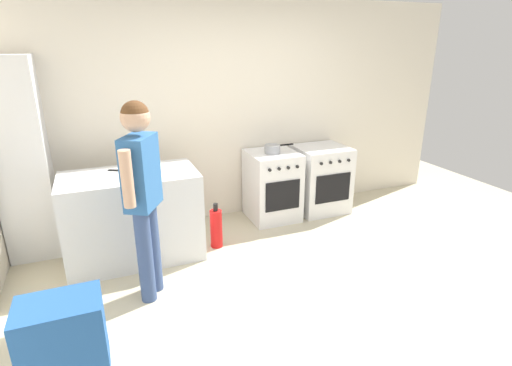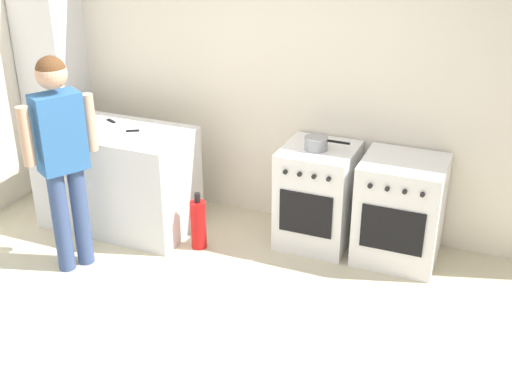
{
  "view_description": "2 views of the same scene",
  "coord_description": "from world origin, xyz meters",
  "views": [
    {
      "loc": [
        -1.57,
        -2.65,
        2.1
      ],
      "look_at": [
        -0.16,
        0.84,
        0.77
      ],
      "focal_mm": 28.0,
      "sensor_mm": 36.0,
      "label": 1
    },
    {
      "loc": [
        1.71,
        -3.03,
        2.76
      ],
      "look_at": [
        0.11,
        0.83,
        0.82
      ],
      "focal_mm": 45.0,
      "sensor_mm": 36.0,
      "label": 2
    }
  ],
  "objects": [
    {
      "name": "ground_plane",
      "position": [
        0.0,
        0.0,
        0.0
      ],
      "size": [
        8.0,
        8.0,
        0.0
      ],
      "primitive_type": "plane",
      "color": "beige"
    },
    {
      "name": "recycling_crate_lower",
      "position": [
        -1.95,
        -0.23,
        0.14
      ],
      "size": [
        0.52,
        0.36,
        0.28
      ],
      "primitive_type": "cube",
      "color": "#235193",
      "rests_on": "ground"
    },
    {
      "name": "larder_cabinet",
      "position": [
        -2.3,
        1.68,
        1.0
      ],
      "size": [
        0.48,
        0.44,
        2.0
      ],
      "primitive_type": "cube",
      "color": "silver",
      "rests_on": "ground"
    },
    {
      "name": "oven_right",
      "position": [
        1.04,
        1.58,
        0.43
      ],
      "size": [
        0.64,
        0.62,
        0.85
      ],
      "color": "white",
      "rests_on": "ground"
    },
    {
      "name": "fire_extinguisher",
      "position": [
        -0.52,
        1.1,
        0.22
      ],
      "size": [
        0.13,
        0.13,
        0.5
      ],
      "color": "red",
      "rests_on": "ground"
    },
    {
      "name": "pot",
      "position": [
        0.33,
        1.55,
        0.9
      ],
      "size": [
        0.37,
        0.19,
        0.1
      ],
      "color": "gray",
      "rests_on": "oven_left"
    },
    {
      "name": "oven_left",
      "position": [
        0.35,
        1.58,
        0.43
      ],
      "size": [
        0.58,
        0.62,
        0.85
      ],
      "color": "white",
      "rests_on": "ground"
    },
    {
      "name": "knife_paring",
      "position": [
        -1.14,
        1.24,
        0.91
      ],
      "size": [
        0.19,
        0.13,
        0.01
      ],
      "color": "silver",
      "rests_on": "counter_unit"
    },
    {
      "name": "back_wall",
      "position": [
        0.0,
        1.95,
        1.3
      ],
      "size": [
        6.0,
        0.1,
        2.6
      ],
      "primitive_type": "cube",
      "color": "silver",
      "rests_on": "ground"
    },
    {
      "name": "counter_unit",
      "position": [
        -1.35,
        1.2,
        0.45
      ],
      "size": [
        1.3,
        0.7,
        0.9
      ],
      "primitive_type": "cube",
      "color": "silver",
      "rests_on": "ground"
    },
    {
      "name": "knife_utility",
      "position": [
        -1.53,
        1.39,
        0.9
      ],
      "size": [
        0.24,
        0.14,
        0.01
      ],
      "color": "silver",
      "rests_on": "counter_unit"
    },
    {
      "name": "recycling_crate_upper",
      "position": [
        -1.95,
        -0.23,
        0.42
      ],
      "size": [
        0.52,
        0.36,
        0.28
      ],
      "primitive_type": "cube",
      "color": "#235193",
      "rests_on": "recycling_crate_lower"
    },
    {
      "name": "person",
      "position": [
        -1.3,
        0.47,
        1.02
      ],
      "size": [
        0.34,
        0.51,
        1.69
      ],
      "color": "#384C7A",
      "rests_on": "ground"
    }
  ]
}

